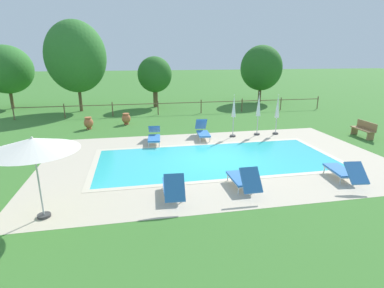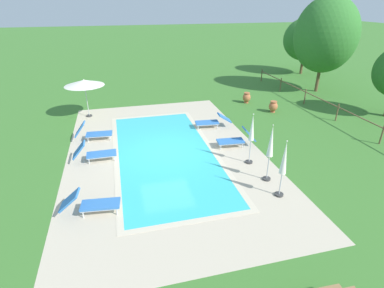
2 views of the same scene
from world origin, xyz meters
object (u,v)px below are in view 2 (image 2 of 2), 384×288
Objects in this scene: sun_lounger_south_near_corner at (95,153)px; terracotta_urn_by_tree at (273,106)px; patio_umbrella_closed_row_mid_west at (284,162)px; sun_lounger_north_mid at (94,133)px; terracotta_urn_near_fence at (247,97)px; patio_umbrella_closed_row_centre at (271,145)px; sun_lounger_north_end at (92,203)px; patio_umbrella_closed_row_west at (252,132)px; sun_lounger_north_near_steps at (236,139)px; sun_lounger_north_far at (212,121)px; tree_east_mid at (306,39)px; tree_far_west at (326,35)px; patio_umbrella_open_foreground at (84,83)px.

sun_lounger_south_near_corner is 2.56× the size of terracotta_urn_by_tree.
sun_lounger_north_mid is at bearing -134.96° from patio_umbrella_closed_row_mid_west.
terracotta_urn_near_fence is (-6.19, 10.02, 0.01)m from sun_lounger_south_near_corner.
sun_lounger_north_mid is at bearing -129.69° from patio_umbrella_closed_row_centre.
terracotta_urn_near_fence is (-9.98, 10.00, 0.02)m from sun_lounger_north_end.
terracotta_urn_by_tree is (2.23, 0.87, -0.00)m from terracotta_urn_near_fence.
terracotta_urn_by_tree is (-5.84, 4.25, -1.10)m from patio_umbrella_closed_row_west.
patio_umbrella_closed_row_mid_west is 1.12m from patio_umbrella_closed_row_centre.
patio_umbrella_closed_row_west reaches higher than sun_lounger_north_near_steps.
sun_lounger_south_near_corner is 0.78× the size of patio_umbrella_closed_row_centre.
sun_lounger_south_near_corner reaches higher than sun_lounger_north_far.
sun_lounger_north_mid is at bearing -88.98° from sun_lounger_north_far.
patio_umbrella_closed_row_west is at bearing -38.72° from tree_east_mid.
terracotta_urn_near_fence is (-3.82, 10.17, 0.00)m from sun_lounger_north_mid.
tree_far_west is at bearing 138.09° from patio_umbrella_closed_row_centre.
sun_lounger_north_mid is 11.15m from terracotta_urn_by_tree.
sun_lounger_north_near_steps is 0.83× the size of patio_umbrella_closed_row_west.
tree_far_west reaches higher than tree_east_mid.
tree_east_mid is at bearing 138.03° from sun_lounger_north_near_steps.
sun_lounger_north_mid is at bearing -176.37° from sun_lounger_south_near_corner.
sun_lounger_north_near_steps is 7.58m from sun_lounger_north_end.
sun_lounger_north_near_steps is at bearing -179.64° from patio_umbrella_closed_row_mid_west.
sun_lounger_north_near_steps is 5.90m from terracotta_urn_by_tree.
patio_umbrella_open_foreground is at bearing -69.25° from tree_east_mid.
patio_umbrella_closed_row_centre reaches higher than patio_umbrella_closed_row_mid_west.
sun_lounger_north_mid is at bearing -110.43° from sun_lounger_north_near_steps.
tree_east_mid is (-17.94, 12.25, 1.78)m from patio_umbrella_closed_row_mid_west.
sun_lounger_south_near_corner is (2.37, 0.15, -0.00)m from sun_lounger_north_mid.
patio_umbrella_closed_row_centre is 8.48m from terracotta_urn_by_tree.
sun_lounger_north_near_steps is at bearing 88.50° from sun_lounger_south_near_corner.
terracotta_urn_near_fence is 7.73m from tree_far_west.
terracotta_urn_by_tree is 0.14× the size of tree_east_mid.
sun_lounger_north_mid is at bearing -72.65° from tree_far_west.
sun_lounger_south_near_corner reaches higher than terracotta_urn_by_tree.
sun_lounger_south_near_corner is 0.83× the size of patio_umbrella_closed_row_mid_west.
patio_umbrella_closed_row_mid_west is at bearing 56.27° from sun_lounger_south_near_corner.
sun_lounger_north_end reaches higher than terracotta_urn_near_fence.
sun_lounger_north_end reaches higher than terracotta_urn_by_tree.
patio_umbrella_closed_row_west is (7.95, 7.23, -0.62)m from patio_umbrella_open_foreground.
terracotta_urn_by_tree is at bearing 107.80° from sun_lounger_north_far.
tree_far_west reaches higher than sun_lounger_south_near_corner.
tree_far_west is (-9.47, 9.94, 2.73)m from patio_umbrella_closed_row_west.
tree_east_mid reaches higher than sun_lounger_north_near_steps.
tree_far_west is at bearing 102.08° from terracotta_urn_near_fence.
sun_lounger_north_mid is at bearing 6.87° from patio_umbrella_open_foreground.
sun_lounger_north_far is at bearing -175.49° from patio_umbrella_closed_row_west.
patio_umbrella_closed_row_west is 3.15× the size of terracotta_urn_near_fence.
terracotta_urn_near_fence reaches higher than terracotta_urn_by_tree.
sun_lounger_south_near_corner is 18.63m from tree_far_west.
tree_east_mid is at bearing 144.07° from patio_umbrella_closed_row_centre.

